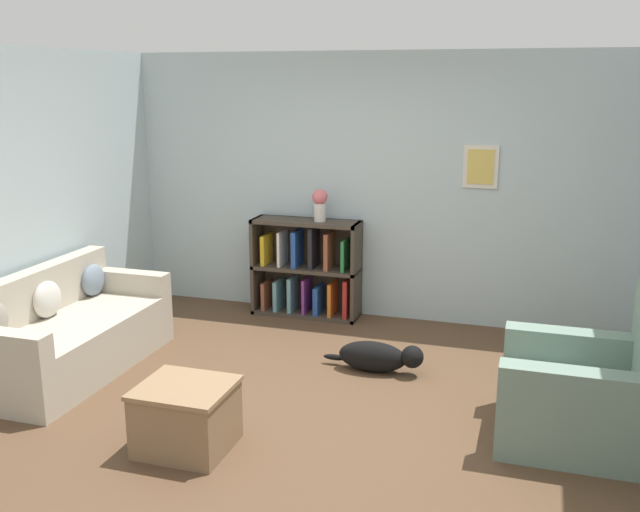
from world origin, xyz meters
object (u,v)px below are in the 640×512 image
Objects in this scene: coffee_table at (186,415)px; bookshelf at (307,270)px; dog at (378,357)px; vase at (320,203)px; recliner_chair at (592,393)px; couch at (67,334)px.

bookshelf is at bearing 92.22° from coffee_table.
bookshelf is at bearing 129.72° from dog.
dog is 2.70× the size of vase.
dog is at bearing 60.19° from coffee_table.
coffee_table is at bearing -90.65° from vase.
coffee_table is (0.11, -2.81, -0.23)m from bookshelf.
coffee_table is 1.83m from dog.
coffee_table is 1.86× the size of vase.
bookshelf is 3.25m from recliner_chair.
vase is at bearing -8.26° from bookshelf.
couch reaches higher than dog.
coffee_table is 2.94m from vase.
vase is at bearing 126.06° from dog.
recliner_chair reaches higher than bookshelf.
couch is 2.42m from bookshelf.
vase reaches higher than coffee_table.
couch is 2.63m from vase.
bookshelf is 2.83m from coffee_table.
couch is 3.07× the size of coffee_table.
coffee_table is 0.69× the size of dog.
dog is (1.02, -1.23, -0.33)m from bookshelf.
recliner_chair is at bearing -24.25° from dog.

